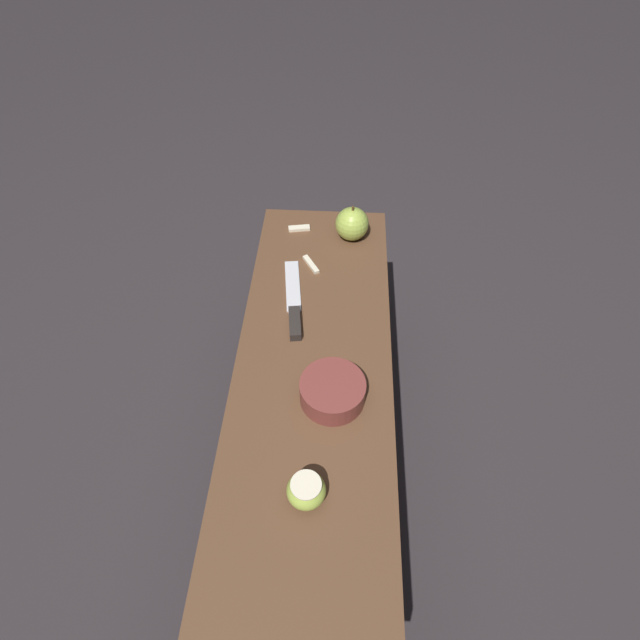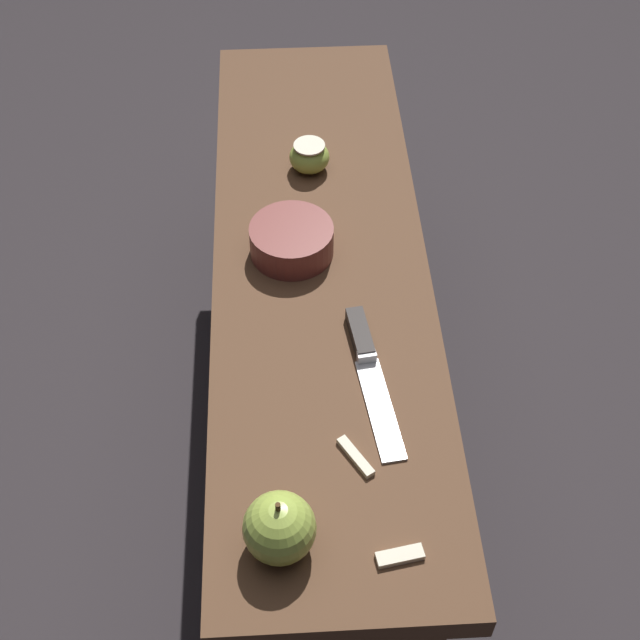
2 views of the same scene
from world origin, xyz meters
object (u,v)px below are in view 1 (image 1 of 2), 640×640
at_px(wooden_bench, 312,416).
at_px(apple_cut, 306,490).
at_px(knife, 294,310).
at_px(bowl, 333,391).
at_px(apple_whole, 352,224).

bearing_deg(wooden_bench, apple_cut, 1.74).
relative_size(knife, bowl, 1.96).
bearing_deg(apple_whole, wooden_bench, -8.68).
relative_size(wooden_bench, knife, 4.64).
distance_m(knife, apple_cut, 0.41).
bearing_deg(wooden_bench, bowl, 73.03).
distance_m(wooden_bench, bowl, 0.12).
bearing_deg(bowl, wooden_bench, -106.97).
relative_size(knife, apple_cut, 3.75).
bearing_deg(apple_whole, bowl, -3.51).
height_order(knife, apple_cut, apple_cut).
height_order(wooden_bench, knife, knife).
bearing_deg(bowl, apple_whole, 176.49).
relative_size(wooden_bench, apple_whole, 12.14).
bearing_deg(apple_cut, wooden_bench, -178.26).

